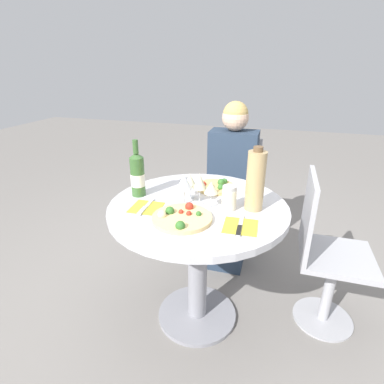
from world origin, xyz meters
name	(u,v)px	position (x,y,z in m)	size (l,w,h in m)	color
ground_plane	(197,315)	(0.00, 0.00, 0.00)	(12.00, 12.00, 0.00)	gray
dining_table	(198,233)	(0.00, 0.00, 0.59)	(0.93, 0.93, 0.76)	gray
chair_behind_diner	(232,197)	(0.05, 0.83, 0.45)	(0.38, 0.38, 0.91)	#ADADB2
seated_diner	(230,193)	(0.05, 0.69, 0.54)	(0.35, 0.43, 1.20)	#28384C
chair_empty_side	(324,256)	(0.68, 0.19, 0.45)	(0.38, 0.38, 0.91)	#ADADB2
pizza_large	(181,217)	(-0.03, -0.19, 0.78)	(0.28, 0.28, 0.05)	#E5C17F
pizza_small_far	(216,186)	(0.05, 0.23, 0.78)	(0.22, 0.22, 0.05)	#DBB26B
wine_bottle	(138,175)	(-0.35, 0.02, 0.88)	(0.08, 0.08, 0.31)	#38602D
tall_carafe	(255,181)	(0.28, 0.03, 0.91)	(0.09, 0.09, 0.32)	tan
sugar_shaker	(229,198)	(0.16, -0.01, 0.82)	(0.07, 0.07, 0.12)	silver
wine_glass_front_left	(184,182)	(-0.07, -0.02, 0.88)	(0.08, 0.08, 0.16)	silver
wine_glass_front_right	(211,188)	(0.07, -0.02, 0.87)	(0.07, 0.07, 0.14)	silver
wine_glass_back_left	(190,180)	(-0.07, 0.08, 0.86)	(0.07, 0.07, 0.13)	silver
wine_glass_center	(200,182)	(0.00, 0.03, 0.88)	(0.07, 0.07, 0.16)	silver
place_setting_left	(146,207)	(-0.24, -0.12, 0.76)	(0.16, 0.19, 0.01)	yellow
place_setting_right	(240,226)	(0.24, -0.17, 0.76)	(0.16, 0.19, 0.01)	yellow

